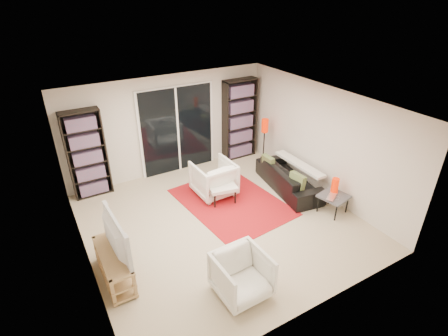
{
  "coord_description": "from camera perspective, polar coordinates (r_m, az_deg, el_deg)",
  "views": [
    {
      "loc": [
        -2.78,
        -4.91,
        4.23
      ],
      "look_at": [
        0.25,
        0.3,
        1.0
      ],
      "focal_mm": 28.0,
      "sensor_mm": 36.0,
      "label": 1
    }
  ],
  "objects": [
    {
      "name": "table_lamp",
      "position": [
        7.46,
        17.67,
        -2.76
      ],
      "size": [
        0.14,
        0.14,
        0.32
      ],
      "primitive_type": "cylinder",
      "color": "red",
      "rests_on": "side_table"
    },
    {
      "name": "armchair_front",
      "position": [
        5.46,
        2.93,
        -17.12
      ],
      "size": [
        0.78,
        0.8,
        0.71
      ],
      "primitive_type": "imported",
      "rotation": [
        0.0,
        0.0,
        0.03
      ],
      "color": "white",
      "rests_on": "floor"
    },
    {
      "name": "laptop",
      "position": [
        7.34,
        17.49,
        -4.64
      ],
      "size": [
        0.4,
        0.36,
        0.03
      ],
      "primitive_type": "imported",
      "rotation": [
        0.0,
        0.0,
        0.52
      ],
      "color": "silver",
      "rests_on": "side_table"
    },
    {
      "name": "sofa",
      "position": [
        8.09,
        10.54,
        -1.56
      ],
      "size": [
        1.03,
        2.0,
        0.56
      ],
      "primitive_type": "imported",
      "rotation": [
        0.0,
        0.0,
        1.42
      ],
      "color": "black",
      "rests_on": "floor"
    },
    {
      "name": "wall_back",
      "position": [
        8.48,
        -9.03,
        6.88
      ],
      "size": [
        5.0,
        0.02,
        2.4
      ],
      "primitive_type": "cube",
      "color": "beige",
      "rests_on": "ground"
    },
    {
      "name": "rug",
      "position": [
        7.61,
        1.18,
        -5.55
      ],
      "size": [
        2.06,
        2.64,
        0.01
      ],
      "primitive_type": "cube",
      "rotation": [
        0.0,
        0.0,
        0.1
      ],
      "color": "#B01318",
      "rests_on": "floor"
    },
    {
      "name": "wall_right",
      "position": [
        7.82,
        15.59,
        4.31
      ],
      "size": [
        0.02,
        5.0,
        2.4
      ],
      "primitive_type": "cube",
      "color": "beige",
      "rests_on": "ground"
    },
    {
      "name": "wall_front",
      "position": [
        4.77,
        14.8,
        -12.44
      ],
      "size": [
        5.0,
        0.02,
        2.4
      ],
      "primitive_type": "cube",
      "color": "beige",
      "rests_on": "ground"
    },
    {
      "name": "floor",
      "position": [
        7.05,
        -0.54,
        -8.67
      ],
      "size": [
        5.0,
        5.0,
        0.0
      ],
      "primitive_type": "plane",
      "color": "tan",
      "rests_on": "ground"
    },
    {
      "name": "floor_lamp",
      "position": [
        8.84,
        6.65,
        6.04
      ],
      "size": [
        0.19,
        0.19,
        1.23
      ],
      "color": "black",
      "rests_on": "floor"
    },
    {
      "name": "bookshelf_left",
      "position": [
        7.99,
        -21.48,
        2.06
      ],
      "size": [
        0.8,
        0.3,
        1.95
      ],
      "color": "black",
      "rests_on": "ground"
    },
    {
      "name": "bookshelf_right",
      "position": [
        9.19,
        2.56,
        7.91
      ],
      "size": [
        0.9,
        0.3,
        2.1
      ],
      "color": "black",
      "rests_on": "ground"
    },
    {
      "name": "tv",
      "position": [
        5.64,
        -18.11,
        -10.71
      ],
      "size": [
        0.2,
        1.11,
        0.64
      ],
      "primitive_type": "imported",
      "rotation": [
        0.0,
        0.0,
        1.62
      ],
      "color": "black",
      "rests_on": "tv_stand"
    },
    {
      "name": "ottoman",
      "position": [
        7.46,
        -0.31,
        -3.18
      ],
      "size": [
        0.65,
        0.57,
        0.4
      ],
      "color": "white",
      "rests_on": "floor"
    },
    {
      "name": "ceiling",
      "position": [
        5.93,
        -0.64,
        10.21
      ],
      "size": [
        5.0,
        5.0,
        0.02
      ],
      "primitive_type": "cube",
      "color": "white",
      "rests_on": "wall_back"
    },
    {
      "name": "side_table",
      "position": [
        7.46,
        17.47,
        -4.57
      ],
      "size": [
        0.62,
        0.62,
        0.4
      ],
      "color": "#49494E",
      "rests_on": "floor"
    },
    {
      "name": "tv_stand",
      "position": [
        5.99,
        -17.5,
        -14.92
      ],
      "size": [
        0.38,
        1.18,
        0.5
      ],
      "color": "tan",
      "rests_on": "floor"
    },
    {
      "name": "sliding_door",
      "position": [
        8.57,
        -7.62,
        6.14
      ],
      "size": [
        1.92,
        0.08,
        2.16
      ],
      "color": "white",
      "rests_on": "ground"
    },
    {
      "name": "armchair_back",
      "position": [
        7.71,
        -1.69,
        -1.69
      ],
      "size": [
        0.85,
        0.88,
        0.78
      ],
      "primitive_type": "imported",
      "rotation": [
        0.0,
        0.0,
        3.17
      ],
      "color": "white",
      "rests_on": "floor"
    },
    {
      "name": "wall_left",
      "position": [
        5.78,
        -22.8,
        -5.94
      ],
      "size": [
        0.02,
        5.0,
        2.4
      ],
      "primitive_type": "cube",
      "color": "beige",
      "rests_on": "ground"
    }
  ]
}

